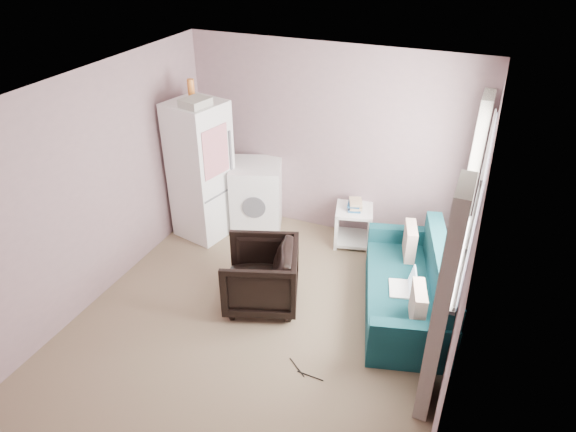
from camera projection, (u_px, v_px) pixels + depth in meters
name	position (u px, v px, depth m)	size (l,w,h in m)	color
room	(261.00, 222.00, 4.87)	(3.84, 4.24, 2.54)	#8A745A
armchair	(261.00, 273.00, 5.58)	(0.78, 0.73, 0.80)	black
fridge	(201.00, 170.00, 6.58)	(0.75, 0.75, 2.08)	white
washing_machine	(257.00, 194.00, 6.95)	(0.84, 0.84, 0.93)	white
side_table	(354.00, 223.00, 6.67)	(0.56, 0.56, 0.63)	white
sofa	(411.00, 291.00, 5.48)	(1.25, 1.95, 0.80)	#124A54
window_dressing	(459.00, 237.00, 4.91)	(0.17, 2.62, 2.18)	white
floor_cables	(304.00, 372.00, 4.90)	(0.40, 0.17, 0.01)	black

